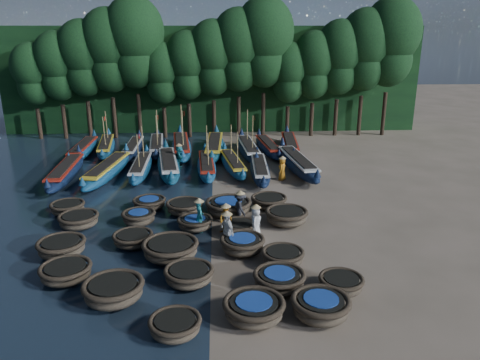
{
  "coord_description": "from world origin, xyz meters",
  "views": [
    {
      "loc": [
        0.35,
        -23.37,
        9.92
      ],
      "look_at": [
        1.66,
        2.8,
        1.3
      ],
      "focal_mm": 35.0,
      "sensor_mm": 36.0,
      "label": 1
    }
  ],
  "objects_px": {
    "coracle_6": "(114,291)",
    "fisherman_1": "(199,214)",
    "long_boat_17": "(290,145)",
    "fisherman_6": "(282,168)",
    "fisherman_5": "(179,156)",
    "long_boat_4": "(168,165)",
    "long_boat_11": "(133,148)",
    "fisherman_0": "(256,221)",
    "long_boat_3": "(141,167)",
    "long_boat_12": "(157,146)",
    "coracle_16": "(139,217)",
    "long_boat_9": "(83,149)",
    "coracle_5": "(66,272)",
    "long_boat_15": "(248,149)",
    "coracle_15": "(79,220)",
    "long_boat_8": "(298,163)",
    "long_boat_16": "(268,147)",
    "long_boat_2": "(108,170)",
    "coracle_3": "(254,309)",
    "coracle_19": "(287,216)",
    "coracle_12": "(171,249)",
    "fisherman_3": "(240,207)",
    "long_boat_1": "(66,172)",
    "coracle_11": "(133,239)",
    "coracle_4": "(321,307)",
    "coracle_14": "(283,256)",
    "long_boat_5": "(207,166)",
    "coracle_18": "(239,227)",
    "long_boat_10": "(106,147)",
    "fisherman_4": "(227,230)",
    "coracle_2": "(175,326)",
    "coracle_24": "(269,201)",
    "coracle_10": "(61,247)",
    "coracle_22": "(185,207)",
    "coracle_8": "(279,280)",
    "coracle_23": "(228,207)",
    "long_boat_7": "(260,170)",
    "fisherman_2": "(226,219)",
    "coracle_13": "(242,244)",
    "long_boat_6": "(233,164)",
    "long_boat_14": "(214,147)",
    "coracle_7": "(189,275)"
  },
  "relations": [
    {
      "from": "fisherman_2",
      "to": "fisherman_3",
      "type": "relative_size",
      "value": 0.91
    },
    {
      "from": "coracle_7",
      "to": "long_boat_5",
      "type": "height_order",
      "value": "long_boat_5"
    },
    {
      "from": "coracle_16",
      "to": "coracle_19",
      "type": "relative_size",
      "value": 0.82
    },
    {
      "from": "long_boat_8",
      "to": "coracle_12",
      "type": "bearing_deg",
      "value": -128.6
    },
    {
      "from": "coracle_6",
      "to": "coracle_16",
      "type": "relative_size",
      "value": 1.24
    },
    {
      "from": "long_boat_4",
      "to": "long_boat_11",
      "type": "xyz_separation_m",
      "value": [
        -3.34,
        5.2,
        -0.08
      ]
    },
    {
      "from": "coracle_14",
      "to": "long_boat_5",
      "type": "distance_m",
      "value": 14.16
    },
    {
      "from": "coracle_12",
      "to": "long_boat_11",
      "type": "xyz_separation_m",
      "value": [
        -4.66,
        18.26,
        0.03
      ]
    },
    {
      "from": "coracle_15",
      "to": "coracle_24",
      "type": "xyz_separation_m",
      "value": [
        10.13,
        2.28,
        -0.03
      ]
    },
    {
      "from": "coracle_2",
      "to": "long_boat_16",
      "type": "relative_size",
      "value": 0.24
    },
    {
      "from": "coracle_15",
      "to": "long_boat_12",
      "type": "distance_m",
      "value": 15.27
    },
    {
      "from": "coracle_18",
      "to": "coracle_19",
      "type": "xyz_separation_m",
      "value": [
        2.54,
        1.15,
        0.08
      ]
    },
    {
      "from": "fisherman_1",
      "to": "fisherman_5",
      "type": "height_order",
      "value": "fisherman_5"
    },
    {
      "from": "fisherman_0",
      "to": "long_boat_3",
      "type": "bearing_deg",
      "value": 50.81
    },
    {
      "from": "long_boat_9",
      "to": "long_boat_16",
      "type": "xyz_separation_m",
      "value": [
        14.94,
        0.2,
        -0.02
      ]
    },
    {
      "from": "coracle_23",
      "to": "coracle_8",
      "type": "bearing_deg",
      "value": -77.1
    },
    {
      "from": "coracle_18",
      "to": "long_boat_10",
      "type": "height_order",
      "value": "long_boat_10"
    },
    {
      "from": "coracle_6",
      "to": "fisherman_1",
      "type": "height_order",
      "value": "fisherman_1"
    },
    {
      "from": "fisherman_2",
      "to": "coracle_13",
      "type": "bearing_deg",
      "value": -33.12
    },
    {
      "from": "coracle_18",
      "to": "coracle_3",
      "type": "bearing_deg",
      "value": -88.73
    },
    {
      "from": "long_boat_8",
      "to": "long_boat_16",
      "type": "height_order",
      "value": "long_boat_8"
    },
    {
      "from": "coracle_4",
      "to": "coracle_16",
      "type": "bearing_deg",
      "value": 131.64
    },
    {
      "from": "coracle_12",
      "to": "fisherman_3",
      "type": "distance_m",
      "value": 5.1
    },
    {
      "from": "long_boat_14",
      "to": "fisherman_0",
      "type": "relative_size",
      "value": 4.79
    },
    {
      "from": "long_boat_17",
      "to": "fisherman_6",
      "type": "distance_m",
      "value": 7.72
    },
    {
      "from": "coracle_5",
      "to": "long_boat_15",
      "type": "relative_size",
      "value": 0.26
    },
    {
      "from": "coracle_3",
      "to": "long_boat_15",
      "type": "xyz_separation_m",
      "value": [
        1.28,
        22.19,
        0.11
      ]
    },
    {
      "from": "coracle_15",
      "to": "coracle_22",
      "type": "xyz_separation_m",
      "value": [
        5.35,
        1.59,
        -0.01
      ]
    },
    {
      "from": "coracle_11",
      "to": "coracle_15",
      "type": "bearing_deg",
      "value": 144.05
    },
    {
      "from": "coracle_3",
      "to": "coracle_19",
      "type": "bearing_deg",
      "value": 74.14
    },
    {
      "from": "coracle_16",
      "to": "long_boat_9",
      "type": "bearing_deg",
      "value": 115.06
    },
    {
      "from": "coracle_10",
      "to": "coracle_3",
      "type": "bearing_deg",
      "value": -32.58
    },
    {
      "from": "long_boat_11",
      "to": "long_boat_17",
      "type": "distance_m",
      "value": 12.85
    },
    {
      "from": "coracle_13",
      "to": "coracle_14",
      "type": "height_order",
      "value": "coracle_13"
    },
    {
      "from": "long_boat_2",
      "to": "long_boat_11",
      "type": "xyz_separation_m",
      "value": [
        0.71,
        6.26,
        -0.07
      ]
    },
    {
      "from": "coracle_8",
      "to": "coracle_12",
      "type": "distance_m",
      "value": 5.34
    },
    {
      "from": "long_boat_6",
      "to": "long_boat_8",
      "type": "xyz_separation_m",
      "value": [
        4.64,
        -0.44,
        0.1
      ]
    },
    {
      "from": "coracle_10",
      "to": "coracle_22",
      "type": "distance_m",
      "value": 7.08
    },
    {
      "from": "coracle_12",
      "to": "fisherman_4",
      "type": "height_order",
      "value": "fisherman_4"
    },
    {
      "from": "coracle_5",
      "to": "coracle_12",
      "type": "height_order",
      "value": "coracle_12"
    },
    {
      "from": "coracle_8",
      "to": "coracle_6",
      "type": "bearing_deg",
      "value": -175.16
    },
    {
      "from": "long_boat_1",
      "to": "long_boat_16",
      "type": "xyz_separation_m",
      "value": [
        14.46,
        6.47,
        -0.06
      ]
    },
    {
      "from": "long_boat_3",
      "to": "long_boat_6",
      "type": "bearing_deg",
      "value": 4.06
    },
    {
      "from": "coracle_23",
      "to": "long_boat_7",
      "type": "height_order",
      "value": "long_boat_7"
    },
    {
      "from": "long_boat_1",
      "to": "long_boat_11",
      "type": "bearing_deg",
      "value": 59.51
    },
    {
      "from": "long_boat_1",
      "to": "fisherman_1",
      "type": "xyz_separation_m",
      "value": [
        9.33,
        -8.93,
        0.38
      ]
    },
    {
      "from": "coracle_12",
      "to": "coracle_19",
      "type": "distance_m",
      "value": 6.75
    },
    {
      "from": "long_boat_12",
      "to": "fisherman_1",
      "type": "xyz_separation_m",
      "value": [
        4.03,
        -15.96,
        0.42
      ]
    },
    {
      "from": "coracle_6",
      "to": "fisherman_5",
      "type": "distance_m",
      "value": 17.65
    },
    {
      "from": "coracle_3",
      "to": "coracle_8",
      "type": "xyz_separation_m",
      "value": [
        1.16,
        1.96,
        -0.01
      ]
    }
  ]
}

